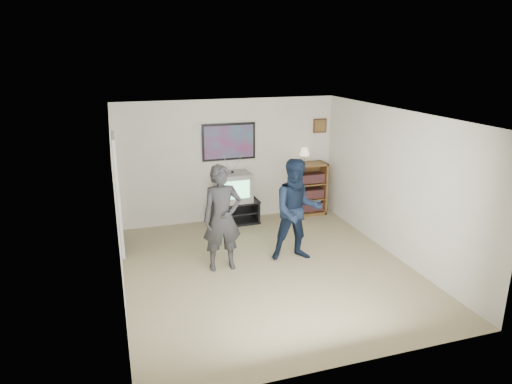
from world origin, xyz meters
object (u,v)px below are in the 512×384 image
person_tall (222,218)px  person_short (297,210)px  crt_television (233,187)px  bookshelf (309,189)px  media_stand (235,212)px

person_tall → person_short: person_short is taller
crt_television → bookshelf: 1.73m
media_stand → bookshelf: 1.71m
media_stand → crt_television: size_ratio=1.39×
person_tall → media_stand: bearing=70.2°
crt_television → person_tall: person_tall is taller
bookshelf → media_stand: bearing=-178.3°
media_stand → person_short: 2.13m
bookshelf → person_short: person_short is taller
crt_television → person_tall: size_ratio=0.40×
media_stand → person_tall: person_tall is taller
person_tall → crt_television: bearing=71.1°
crt_television → bookshelf: bookshelf is taller
crt_television → media_stand: bearing=-1.7°
person_tall → person_short: (1.27, -0.03, 0.01)m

